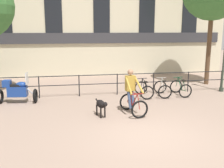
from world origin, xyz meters
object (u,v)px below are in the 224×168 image
at_px(dog, 101,105).
at_px(cyclist_with_bike, 132,94).
at_px(parked_motorcycle, 17,91).
at_px(parked_bicycle_mid_left, 162,89).
at_px(parked_bicycle_near_lamp, 144,90).
at_px(parked_bicycle_mid_right, 181,88).

bearing_deg(dog, cyclist_with_bike, -5.91).
relative_size(parked_motorcycle, parked_bicycle_mid_left, 1.40).
bearing_deg(dog, parked_bicycle_near_lamp, 29.09).
bearing_deg(dog, parked_bicycle_mid_left, 19.81).
height_order(cyclist_with_bike, parked_bicycle_mid_left, cyclist_with_bike).
relative_size(parked_motorcycle, parked_bicycle_mid_right, 1.49).
distance_m(parked_bicycle_mid_left, parked_bicycle_mid_right, 0.94).
bearing_deg(parked_bicycle_mid_left, dog, 45.21).
xyz_separation_m(parked_motorcycle, parked_bicycle_near_lamp, (5.79, 0.05, -0.20)).
bearing_deg(parked_motorcycle, cyclist_with_bike, -110.77).
xyz_separation_m(parked_bicycle_near_lamp, parked_bicycle_mid_left, (0.93, 0.00, 0.00)).
height_order(cyclist_with_bike, parked_motorcycle, cyclist_with_bike).
distance_m(cyclist_with_bike, parked_motorcycle, 5.12).
bearing_deg(parked_bicycle_mid_right, dog, 29.74).
bearing_deg(parked_bicycle_mid_left, parked_bicycle_mid_right, -171.90).
distance_m(parked_motorcycle, parked_bicycle_mid_right, 7.66).
height_order(parked_motorcycle, parked_bicycle_mid_right, parked_motorcycle).
xyz_separation_m(cyclist_with_bike, parked_bicycle_mid_right, (3.05, 2.28, -0.41)).
xyz_separation_m(dog, parked_motorcycle, (-3.38, 2.48, 0.10)).
relative_size(parked_bicycle_near_lamp, parked_bicycle_mid_left, 0.94).
xyz_separation_m(cyclist_with_bike, dog, (-1.23, -0.25, -0.30)).
bearing_deg(parked_motorcycle, parked_bicycle_mid_right, -84.54).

